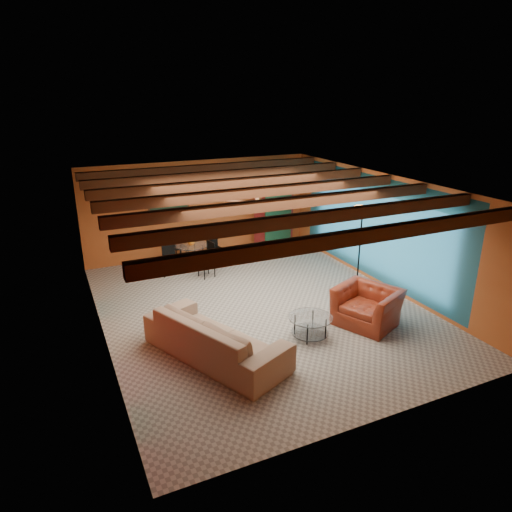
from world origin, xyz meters
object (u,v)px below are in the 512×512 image
dining_table (192,252)px  floor_lamp (360,248)px  potted_plant (275,172)px  sofa (215,337)px  armoire (274,214)px  vase (191,232)px  armchair (367,306)px  coffee_table (310,327)px

dining_table → floor_lamp: floor_lamp is taller
dining_table → potted_plant: (2.82, 0.76, 1.80)m
sofa → potted_plant: (3.73, 5.13, 1.86)m
dining_table → armoire: (2.82, 0.76, 0.55)m
vase → sofa: bearing=-101.9°
dining_table → sofa: bearing=-101.9°
floor_lamp → potted_plant: size_ratio=4.10×
sofa → dining_table: 4.47m
armchair → coffee_table: (-1.32, 0.01, -0.17)m
coffee_table → dining_table: dining_table is taller
sofa → floor_lamp: floor_lamp is taller
floor_lamp → armchair: bearing=-120.9°
sofa → dining_table: size_ratio=1.56×
coffee_table → vase: (-0.97, 4.46, 0.81)m
armchair → floor_lamp: bearing=124.6°
dining_table → floor_lamp: size_ratio=0.89×
dining_table → potted_plant: size_ratio=3.63×
floor_lamp → potted_plant: 3.84m
armchair → dining_table: 5.02m
sofa → coffee_table: size_ratio=3.26×
floor_lamp → vase: (-3.27, 2.84, 0.03)m
coffee_table → armoire: 5.60m
armoire → floor_lamp: 3.62m
sofa → armchair: size_ratio=2.33×
armchair → floor_lamp: floor_lamp is taller
armchair → armoire: size_ratio=0.59×
sofa → floor_lamp: bearing=-93.8°
sofa → coffee_table: (1.89, -0.09, -0.19)m
dining_table → floor_lamp: 4.36m
armchair → coffee_table: armchair is taller
armoire → potted_plant: potted_plant is taller
sofa → coffee_table: bearing=-116.7°
sofa → dining_table: dining_table is taller
dining_table → vase: vase is taller
floor_lamp → sofa: bearing=-159.9°
sofa → armchair: 3.21m
dining_table → potted_plant: 3.43m
armchair → floor_lamp: size_ratio=0.59×
sofa → armoire: 6.38m
dining_table → vase: (0.00, 0.00, 0.56)m
armchair → potted_plant: size_ratio=2.43×
armoire → coffee_table: bearing=-133.5°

